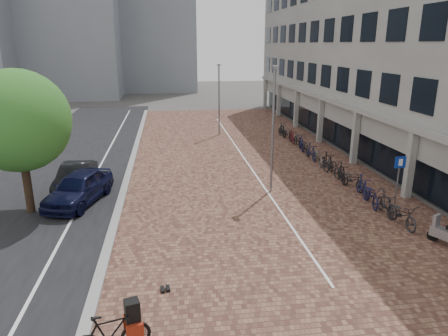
% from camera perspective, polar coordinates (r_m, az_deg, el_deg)
% --- Properties ---
extents(ground, '(140.00, 140.00, 0.00)m').
position_cam_1_polar(ground, '(15.55, 3.09, -11.05)').
color(ground, '#474442').
rests_on(ground, ground).
extents(plaza_brick, '(14.50, 42.00, 0.04)m').
position_cam_1_polar(plaza_brick, '(26.90, 2.47, 1.24)').
color(plaza_brick, brown).
rests_on(plaza_brick, ground).
extents(street_asphalt, '(8.00, 50.00, 0.03)m').
position_cam_1_polar(street_asphalt, '(27.23, -20.96, 0.29)').
color(street_asphalt, black).
rests_on(street_asphalt, ground).
extents(curb, '(0.35, 42.00, 0.14)m').
position_cam_1_polar(curb, '(26.58, -12.77, 0.77)').
color(curb, gray).
rests_on(curb, ground).
extents(lane_line, '(0.12, 44.00, 0.00)m').
position_cam_1_polar(lane_line, '(26.83, -16.80, 0.50)').
color(lane_line, white).
rests_on(lane_line, street_asphalt).
extents(parking_line, '(0.10, 30.00, 0.00)m').
position_cam_1_polar(parking_line, '(26.93, 2.89, 1.31)').
color(parking_line, white).
rests_on(parking_line, plaza_brick).
extents(office_building, '(8.40, 40.00, 15.00)m').
position_cam_1_polar(office_building, '(33.38, 21.17, 17.88)').
color(office_building, '#A0A09B').
rests_on(office_building, ground).
extents(car_navy, '(3.08, 4.85, 1.54)m').
position_cam_1_polar(car_navy, '(20.53, -19.62, -2.59)').
color(car_navy, black).
rests_on(car_navy, ground).
extents(car_dark, '(1.66, 4.17, 1.35)m').
position_cam_1_polar(car_dark, '(22.53, -20.03, -1.18)').
color(car_dark, black).
rests_on(car_dark, ground).
extents(hero_bike, '(2.03, 1.03, 1.38)m').
position_cam_1_polar(hero_bike, '(10.95, -15.57, -21.39)').
color(hero_bike, black).
rests_on(hero_bike, ground).
extents(shoes, '(0.45, 0.39, 0.10)m').
position_cam_1_polar(shoes, '(13.21, -8.20, -16.52)').
color(shoes, black).
rests_on(shoes, ground).
extents(parking_sign, '(0.52, 0.09, 2.50)m').
position_cam_1_polar(parking_sign, '(19.98, 23.21, -0.78)').
color(parking_sign, slate).
rests_on(parking_sign, ground).
extents(lamp_near, '(0.12, 0.12, 6.25)m').
position_cam_1_polar(lamp_near, '(20.32, 6.82, 5.01)').
color(lamp_near, gray).
rests_on(lamp_near, ground).
extents(lamp_far, '(0.12, 0.12, 5.69)m').
position_cam_1_polar(lamp_far, '(33.57, -0.71, 9.36)').
color(lamp_far, slate).
rests_on(lamp_far, ground).
extents(street_tree, '(4.37, 4.37, 6.36)m').
position_cam_1_polar(street_tree, '(19.55, -26.39, 5.62)').
color(street_tree, '#382619').
rests_on(street_tree, ground).
extents(bike_row, '(1.22, 20.43, 1.05)m').
position_cam_1_polar(bike_row, '(26.32, 13.18, 1.60)').
color(bike_row, black).
rests_on(bike_row, ground).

